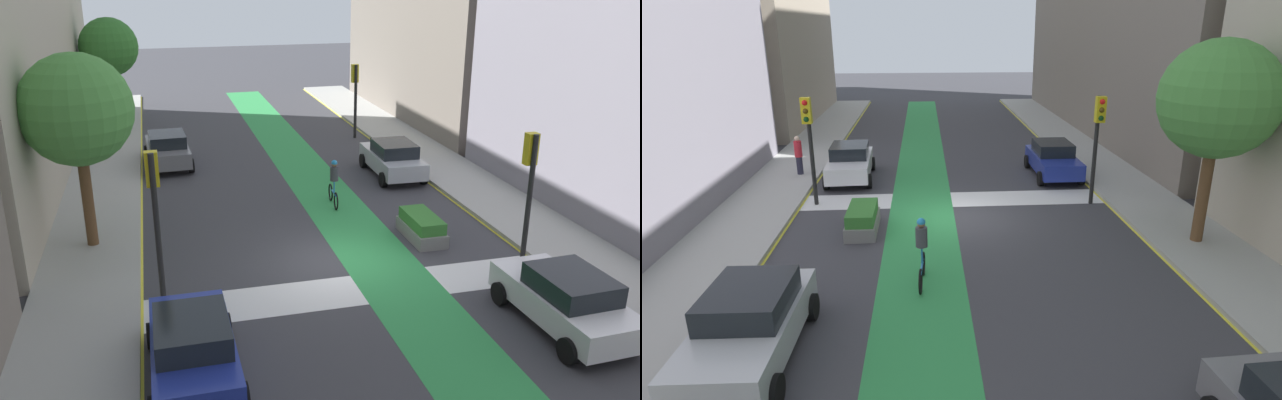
{
  "view_description": "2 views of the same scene",
  "coord_description": "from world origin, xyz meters",
  "views": [
    {
      "loc": [
        -5.2,
        -17.78,
        8.71
      ],
      "look_at": [
        0.09,
        2.52,
        1.16
      ],
      "focal_mm": 36.33,
      "sensor_mm": 36.0,
      "label": 1
    },
    {
      "loc": [
        1.11,
        17.32,
        6.65
      ],
      "look_at": [
        0.0,
        2.59,
        1.56
      ],
      "focal_mm": 28.45,
      "sensor_mm": 36.0,
      "label": 2
    }
  ],
  "objects": [
    {
      "name": "car_white_right_near",
      "position": [
        4.5,
        -5.26,
        0.8
      ],
      "size": [
        2.16,
        4.27,
        1.57
      ],
      "color": "silver",
      "rests_on": "ground_plane"
    },
    {
      "name": "traffic_signal_near_left",
      "position": [
        -5.38,
        -1.02,
        2.95
      ],
      "size": [
        0.35,
        0.52,
        4.2
      ],
      "color": "black",
      "rests_on": "ground_plane"
    },
    {
      "name": "crosswalk_band",
      "position": [
        0.0,
        -2.0,
        0.0
      ],
      "size": [
        12.0,
        1.8,
        0.01
      ],
      "primitive_type": "cube",
      "color": "silver",
      "rests_on": "ground_plane"
    },
    {
      "name": "car_blue_left_near",
      "position": [
        -4.81,
        -5.1,
        0.8
      ],
      "size": [
        2.03,
        4.2,
        1.57
      ],
      "color": "navy",
      "rests_on": "ground_plane"
    },
    {
      "name": "curb_stripe_right",
      "position": [
        6.0,
        0.0,
        0.01
      ],
      "size": [
        0.16,
        60.0,
        0.01
      ],
      "primitive_type": "cube",
      "color": "yellow",
      "rests_on": "ground_plane"
    },
    {
      "name": "sidewalk_right",
      "position": [
        7.5,
        0.0,
        0.07
      ],
      "size": [
        3.0,
        60.0,
        0.15
      ],
      "primitive_type": "cube",
      "color": "#9E9E99",
      "rests_on": "ground_plane"
    },
    {
      "name": "median_planter",
      "position": [
        3.28,
        1.05,
        0.4
      ],
      "size": [
        1.01,
        2.23,
        0.85
      ],
      "color": "slate",
      "rests_on": "ground_plane"
    },
    {
      "name": "traffic_signal_near_right",
      "position": [
        5.41,
        -1.69,
        2.94
      ],
      "size": [
        0.35,
        0.52,
        4.18
      ],
      "color": "black",
      "rests_on": "ground_plane"
    },
    {
      "name": "pedestrian_sidewalk_left_a",
      "position": [
        -7.63,
        15.0,
        1.04
      ],
      "size": [
        0.34,
        0.34,
        1.74
      ],
      "color": "#262638",
      "rests_on": "sidewalk_left"
    },
    {
      "name": "cyclist_in_lane",
      "position": [
        1.26,
        4.9,
        0.97
      ],
      "size": [
        0.32,
        1.73,
        1.86
      ],
      "color": "black",
      "rests_on": "ground_plane"
    },
    {
      "name": "car_grey_left_far",
      "position": [
        -4.72,
        12.04,
        0.8
      ],
      "size": [
        2.18,
        4.28,
        1.57
      ],
      "color": "slate",
      "rests_on": "ground_plane"
    },
    {
      "name": "street_tree_near",
      "position": [
        -7.49,
        3.0,
        4.59
      ],
      "size": [
        3.49,
        3.49,
        6.21
      ],
      "color": "brown",
      "rests_on": "sidewalk_left"
    },
    {
      "name": "car_silver_right_far",
      "position": [
        4.82,
        7.93,
        0.8
      ],
      "size": [
        2.12,
        4.25,
        1.57
      ],
      "color": "#B2B7BF",
      "rests_on": "ground_plane"
    },
    {
      "name": "street_tree_far",
      "position": [
        -7.33,
        20.73,
        4.52
      ],
      "size": [
        3.24,
        3.24,
        6.02
      ],
      "color": "brown",
      "rests_on": "sidewalk_left"
    },
    {
      "name": "sidewalk_left",
      "position": [
        -7.5,
        0.0,
        0.07
      ],
      "size": [
        3.0,
        60.0,
        0.15
      ],
      "primitive_type": "cube",
      "color": "#9E9E99",
      "rests_on": "ground_plane"
    },
    {
      "name": "bike_lane_paint",
      "position": [
        1.28,
        0.0,
        0.0
      ],
      "size": [
        2.4,
        60.0,
        0.01
      ],
      "primitive_type": "cube",
      "color": "#2D8C47",
      "rests_on": "ground_plane"
    },
    {
      "name": "curb_stripe_left",
      "position": [
        -6.0,
        0.0,
        0.01
      ],
      "size": [
        0.16,
        60.0,
        0.01
      ],
      "primitive_type": "cube",
      "color": "yellow",
      "rests_on": "ground_plane"
    },
    {
      "name": "traffic_signal_far_right",
      "position": [
        5.28,
        15.0,
        2.76
      ],
      "size": [
        0.35,
        0.52,
        3.91
      ],
      "color": "black",
      "rests_on": "ground_plane"
    },
    {
      "name": "ground_plane",
      "position": [
        0.0,
        0.0,
        0.0
      ],
      "size": [
        120.0,
        120.0,
        0.0
      ],
      "primitive_type": "plane",
      "color": "#38383D"
    }
  ]
}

